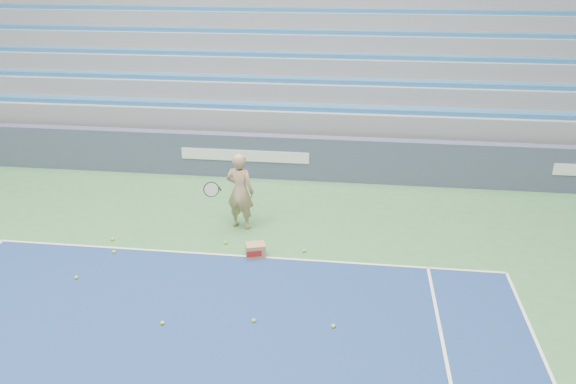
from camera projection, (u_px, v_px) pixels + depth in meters
The scene contains 12 objects.
sponsor_barrier at pixel (246, 155), 14.02m from camera, with size 30.00×0.32×1.10m.
bleachers at pixel (278, 45), 18.49m from camera, with size 31.00×9.15×7.30m.
tennis_player at pixel (240, 191), 11.31m from camera, with size 0.94×0.88×1.61m.
ball_box at pixel (255, 250), 10.48m from camera, with size 0.41×0.36×0.26m.
tennis_ball_0 at pixel (76, 278), 9.79m from camera, with size 0.07×0.07×0.07m, color #AAD62B.
tennis_ball_1 at pixel (254, 321), 8.66m from camera, with size 0.07×0.07×0.07m, color #AAD62B.
tennis_ball_2 at pixel (112, 239), 11.08m from camera, with size 0.07×0.07×0.07m, color #AAD62B.
tennis_ball_3 at pixel (162, 323), 8.60m from camera, with size 0.07×0.07×0.07m, color #AAD62B.
tennis_ball_4 at pixel (225, 243), 10.94m from camera, with size 0.07×0.07×0.07m, color #AAD62B.
tennis_ball_5 at pixel (334, 326), 8.53m from camera, with size 0.07×0.07×0.07m, color #AAD62B.
tennis_ball_6 at pixel (304, 251), 10.66m from camera, with size 0.07×0.07×0.07m, color #AAD62B.
tennis_ball_7 at pixel (114, 252), 10.62m from camera, with size 0.07×0.07×0.07m, color #AAD62B.
Camera 1 is at (2.69, 2.91, 5.32)m, focal length 35.00 mm.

